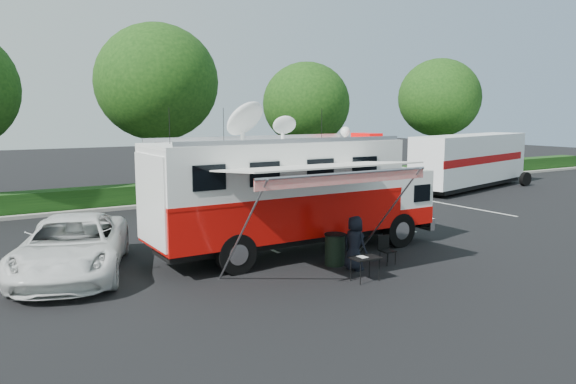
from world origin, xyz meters
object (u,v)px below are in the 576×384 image
Objects in this scene: folding_table at (365,259)px; semi_trailer at (471,160)px; trash_bin at (335,249)px; white_suv at (74,275)px; command_truck at (294,192)px.

semi_trailer is at bearing 32.91° from folding_table.
semi_trailer reaches higher than trash_bin.
white_suv is at bearing 144.06° from folding_table.
white_suv is (-6.50, 1.14, -1.96)m from command_truck.
folding_table is at bearing -98.97° from trash_bin.
command_truck is at bearing 89.68° from folding_table.
trash_bin reaches higher than folding_table.
white_suv is at bearing -165.02° from semi_trailer.
command_truck is at bearing 9.85° from white_suv.
white_suv is at bearing 156.13° from trash_bin.
command_truck is at bearing -156.35° from semi_trailer.
white_suv is 6.15× the size of trash_bin.
folding_table is 0.85× the size of trash_bin.
folding_table is (6.48, -4.70, 0.61)m from white_suv.
semi_trailer is (16.95, 10.97, 1.06)m from folding_table.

